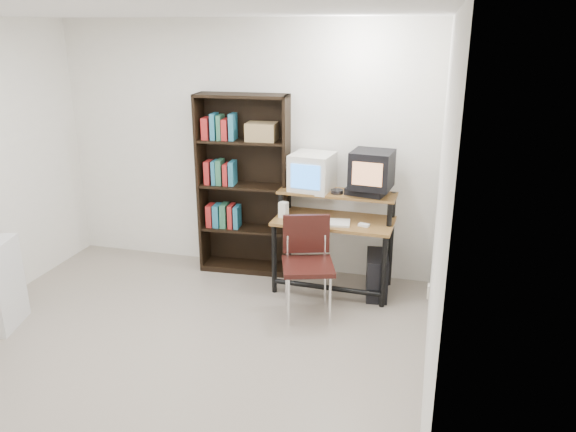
% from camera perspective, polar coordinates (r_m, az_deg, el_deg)
% --- Properties ---
extents(floor, '(4.00, 4.00, 0.01)m').
position_cam_1_polar(floor, '(4.72, -12.32, -14.04)').
color(floor, gray).
rests_on(floor, ground).
extents(ceiling, '(4.00, 4.00, 0.01)m').
position_cam_1_polar(ceiling, '(3.99, -15.04, 19.33)').
color(ceiling, white).
rests_on(ceiling, back_wall).
extents(back_wall, '(4.00, 0.01, 2.60)m').
position_cam_1_polar(back_wall, '(5.95, -4.50, 6.87)').
color(back_wall, white).
rests_on(back_wall, floor).
extents(right_wall, '(0.01, 4.00, 2.60)m').
position_cam_1_polar(right_wall, '(3.70, 14.98, -1.16)').
color(right_wall, white).
rests_on(right_wall, floor).
extents(computer_desk, '(1.17, 0.61, 0.98)m').
position_cam_1_polar(computer_desk, '(5.50, 4.72, -0.82)').
color(computer_desk, brown).
rests_on(computer_desk, floor).
extents(crt_monitor, '(0.43, 0.44, 0.37)m').
position_cam_1_polar(crt_monitor, '(5.53, 2.48, 4.47)').
color(crt_monitor, silver).
rests_on(crt_monitor, computer_desk).
extents(vcr, '(0.41, 0.33, 0.08)m').
position_cam_1_polar(vcr, '(5.45, 7.97, 2.50)').
color(vcr, black).
rests_on(vcr, computer_desk).
extents(crt_tv, '(0.42, 0.41, 0.36)m').
position_cam_1_polar(crt_tv, '(5.39, 8.52, 4.68)').
color(crt_tv, black).
rests_on(crt_tv, vcr).
extents(cd_spindle, '(0.15, 0.15, 0.05)m').
position_cam_1_polar(cd_spindle, '(5.44, 4.99, 2.41)').
color(cd_spindle, '#26262B').
rests_on(cd_spindle, computer_desk).
extents(keyboard, '(0.49, 0.26, 0.03)m').
position_cam_1_polar(keyboard, '(5.36, 3.78, -0.71)').
color(keyboard, silver).
rests_on(keyboard, computer_desk).
extents(mousepad, '(0.26, 0.23, 0.01)m').
position_cam_1_polar(mousepad, '(5.32, 7.75, -1.17)').
color(mousepad, black).
rests_on(mousepad, computer_desk).
extents(mouse, '(0.11, 0.08, 0.03)m').
position_cam_1_polar(mouse, '(5.31, 7.71, -0.96)').
color(mouse, white).
rests_on(mouse, mousepad).
extents(desk_speaker, '(0.10, 0.09, 0.17)m').
position_cam_1_polar(desk_speaker, '(5.49, -0.46, 0.57)').
color(desk_speaker, silver).
rests_on(desk_speaker, computer_desk).
extents(pc_tower, '(0.26, 0.47, 0.42)m').
position_cam_1_polar(pc_tower, '(5.58, 9.02, -5.92)').
color(pc_tower, black).
rests_on(pc_tower, floor).
extents(school_chair, '(0.57, 0.57, 0.90)m').
position_cam_1_polar(school_chair, '(5.07, 1.97, -4.01)').
color(school_chair, black).
rests_on(school_chair, floor).
extents(bookshelf, '(0.96, 0.38, 1.88)m').
position_cam_1_polar(bookshelf, '(5.88, -4.48, 3.35)').
color(bookshelf, black).
rests_on(bookshelf, floor).
extents(wall_outlet, '(0.02, 0.08, 0.12)m').
position_cam_1_polar(wall_outlet, '(5.14, 14.06, -7.42)').
color(wall_outlet, beige).
rests_on(wall_outlet, right_wall).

